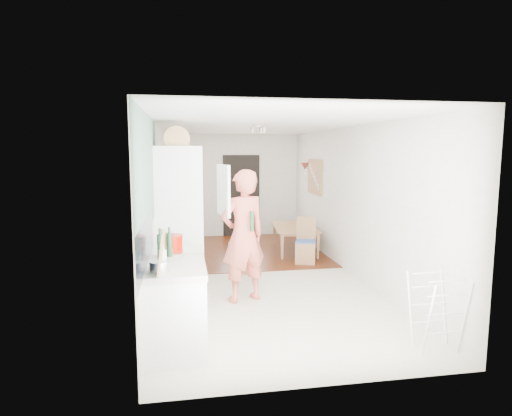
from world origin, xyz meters
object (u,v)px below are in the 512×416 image
object	(u,v)px
dining_table	(296,241)
stool	(244,262)
person	(243,224)
dining_chair	(306,241)
drying_rack	(436,313)

from	to	relation	value
dining_table	stool	distance (m)	1.88
person	dining_chair	world-z (taller)	person
dining_chair	drying_rack	distance (m)	3.66
dining_table	person	bearing A→B (deg)	157.64
stool	drying_rack	distance (m)	3.60
drying_rack	dining_table	bearing A→B (deg)	91.55
stool	person	bearing A→B (deg)	-98.50
drying_rack	dining_chair	bearing A→B (deg)	93.58
dining_table	dining_chair	distance (m)	0.97
dining_table	stool	xyz separation A→B (m)	(-1.29, -1.37, -0.04)
dining_table	dining_chair	xyz separation A→B (m)	(-0.07, -0.95, 0.20)
dining_chair	drying_rack	bearing A→B (deg)	-65.47
stool	drying_rack	world-z (taller)	drying_rack
dining_table	drying_rack	size ratio (longest dim) A/B	1.59
person	stool	world-z (taller)	person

